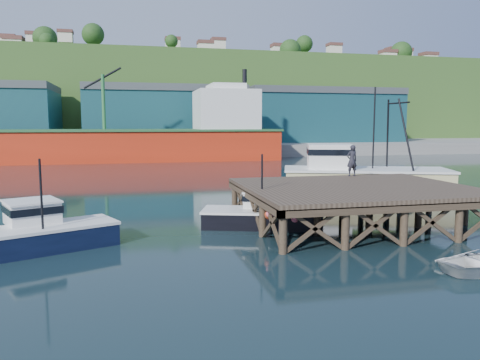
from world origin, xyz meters
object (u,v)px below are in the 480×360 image
object	(u,v)px
boat_black	(263,213)
dockworker	(352,161)
trawler	(362,174)
boat_navy	(38,231)

from	to	relation	value
boat_black	dockworker	xyz separation A→B (m)	(6.97, 3.63, 2.40)
boat_black	dockworker	distance (m)	8.22
trawler	dockworker	size ratio (longest dim) A/B	6.49
boat_navy	boat_black	distance (m)	11.13
boat_navy	trawler	bearing A→B (deg)	2.95
boat_black	trawler	xyz separation A→B (m)	(10.20, 8.25, 0.96)
trawler	dockworker	xyz separation A→B (m)	(-3.23, -4.62, 1.44)
boat_black	dockworker	bearing A→B (deg)	45.62
boat_navy	boat_black	bearing A→B (deg)	-11.67
boat_black	trawler	distance (m)	13.15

